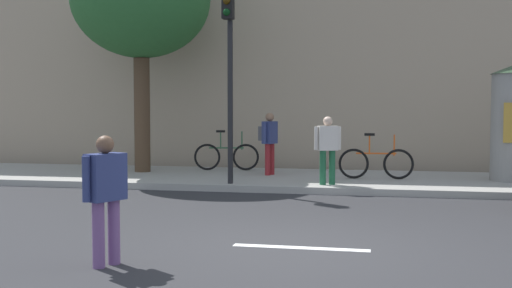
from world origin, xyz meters
TOP-DOWN VIEW (x-y plane):
  - ground_plane at (0.00, 0.00)m, footprint 80.00×80.00m
  - sidewalk_curb at (0.00, 7.00)m, footprint 36.00×4.00m
  - lane_markings at (0.00, 0.00)m, footprint 25.80×0.16m
  - building_backdrop at (0.00, 12.00)m, footprint 36.00×5.00m
  - traffic_light at (-2.26, 5.24)m, footprint 0.24×0.45m
  - poster_column at (4.00, 7.08)m, footprint 1.02×1.02m
  - street_tree at (-5.16, 7.38)m, footprint 3.64×3.64m
  - pedestrian_with_backpack at (-2.09, -1.35)m, footprint 0.41×0.57m
  - pedestrian_in_red_top at (-0.11, 5.55)m, footprint 0.57×0.37m
  - pedestrian_near_pole at (-1.73, 7.26)m, footprint 0.47×0.55m
  - bicycle_leaning at (0.93, 6.88)m, footprint 1.77×0.17m
  - bicycle_upright at (-3.06, 8.17)m, footprint 1.75×0.36m

SIDE VIEW (x-z plane):
  - ground_plane at x=0.00m, z-range 0.00..0.00m
  - lane_markings at x=0.00m, z-range 0.00..0.01m
  - sidewalk_curb at x=0.00m, z-range 0.00..0.15m
  - bicycle_leaning at x=0.93m, z-range -0.01..1.08m
  - bicycle_upright at x=-3.06m, z-range -0.01..1.08m
  - pedestrian_with_backpack at x=-2.09m, z-range 0.12..1.64m
  - pedestrian_in_red_top at x=-0.11m, z-range 0.27..1.77m
  - pedestrian_near_pole at x=-1.73m, z-range 0.29..1.86m
  - poster_column at x=4.00m, z-range 0.17..2.84m
  - traffic_light at x=-2.26m, z-range 0.90..5.27m
  - street_tree at x=-5.16m, z-range 1.62..7.72m
  - building_backdrop at x=0.00m, z-range 0.00..9.70m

